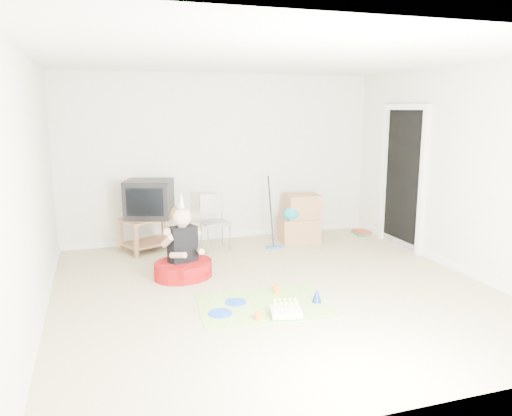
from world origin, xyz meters
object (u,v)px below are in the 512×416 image
object	(u,v)px
folding_chair	(215,223)
tv_stand	(150,231)
crt_tv	(149,199)
cardboard_boxes	(300,219)
seated_woman	(183,259)
birthday_cake	(286,313)

from	to	relation	value
folding_chair	tv_stand	bearing A→B (deg)	163.98
crt_tv	cardboard_boxes	size ratio (longest dim) A/B	0.86
tv_stand	folding_chair	distance (m)	0.97
crt_tv	cardboard_boxes	world-z (taller)	crt_tv
seated_woman	tv_stand	bearing A→B (deg)	100.38
folding_chair	cardboard_boxes	xyz separation A→B (m)	(1.37, 0.02, -0.05)
tv_stand	birthday_cake	world-z (taller)	tv_stand
folding_chair	birthday_cake	world-z (taller)	folding_chair
cardboard_boxes	crt_tv	bearing A→B (deg)	173.97
tv_stand	cardboard_boxes	distance (m)	2.30
cardboard_boxes	birthday_cake	xyz separation A→B (m)	(-1.26, -2.63, -0.32)
crt_tv	folding_chair	size ratio (longest dim) A/B	0.77
crt_tv	seated_woman	size ratio (longest dim) A/B	0.60
tv_stand	folding_chair	xyz separation A→B (m)	(0.92, -0.26, 0.12)
crt_tv	birthday_cake	xyz separation A→B (m)	(1.03, -2.88, -0.73)
folding_chair	cardboard_boxes	distance (m)	1.37
crt_tv	birthday_cake	bearing A→B (deg)	-51.06
tv_stand	crt_tv	world-z (taller)	crt_tv
birthday_cake	folding_chair	bearing A→B (deg)	92.39
seated_woman	folding_chair	bearing A→B (deg)	58.65
crt_tv	birthday_cake	size ratio (longest dim) A/B	1.88
crt_tv	folding_chair	world-z (taller)	crt_tv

